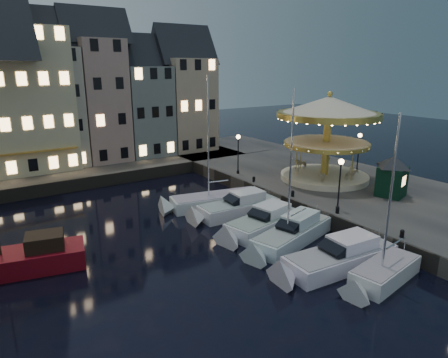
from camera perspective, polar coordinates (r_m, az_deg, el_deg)
ground at (r=28.21m, az=7.57°, el=-10.30°), size 160.00×160.00×0.00m
quay_east at (r=41.42m, az=16.68°, el=-1.26°), size 16.00×56.00×1.30m
quay_north at (r=49.02m, az=-22.38°, el=0.82°), size 44.00×12.00×1.30m
quaywall_e at (r=35.81m, az=8.47°, el=-3.42°), size 0.15×44.00×1.30m
quaywall_n at (r=43.81m, az=-18.15°, el=-0.46°), size 48.00×0.15×1.30m
streetlamp_b at (r=32.39m, az=16.24°, el=0.27°), size 0.44×0.44×4.17m
streetlamp_c at (r=42.00m, az=2.04°, el=4.38°), size 0.44×0.44×4.17m
streetlamp_d at (r=45.29m, az=18.72°, el=4.40°), size 0.44×0.44×4.17m
bollard_a at (r=29.43m, az=24.10°, el=-7.07°), size 0.30×0.30×0.57m
bollard_b at (r=32.36m, az=15.90°, el=-4.21°), size 0.30×0.30×0.57m
bollard_c at (r=35.56m, az=9.78°, el=-2.01°), size 0.30×0.30×0.57m
bollard_d at (r=39.51m, az=4.29°, el=0.00°), size 0.30×0.30×0.57m
townhouse_nc at (r=49.69m, az=-23.88°, el=10.40°), size 6.82×8.00×14.80m
townhouse_nd at (r=51.03m, az=-17.50°, el=11.68°), size 5.50×8.00×15.80m
townhouse_ne at (r=52.98m, az=-11.65°, el=10.58°), size 6.16×8.00×12.80m
townhouse_nf at (r=55.54m, az=-5.80°, el=11.57°), size 6.82×8.00×13.80m
motorboat_a at (r=25.74m, az=21.47°, el=-12.72°), size 6.33×2.79×10.38m
motorboat_b at (r=26.60m, az=15.69°, el=-10.95°), size 8.78×3.21×2.15m
motorboat_c at (r=29.32m, az=9.42°, el=-7.87°), size 8.73×4.27×11.60m
motorboat_d at (r=31.02m, az=5.37°, el=-6.43°), size 7.87×3.87×2.15m
motorboat_e at (r=34.23m, az=1.60°, el=-4.18°), size 8.24×2.71×2.15m
motorboat_f at (r=36.21m, az=-1.81°, el=-3.23°), size 9.46×4.28×12.53m
red_fishing_boat at (r=28.28m, az=-26.71°, el=-10.34°), size 7.97×4.24×5.97m
carousel at (r=40.55m, az=14.63°, el=7.84°), size 10.00×10.00×8.75m
ticket_kiosk at (r=37.64m, az=23.01°, el=1.28°), size 3.46×3.46×4.06m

